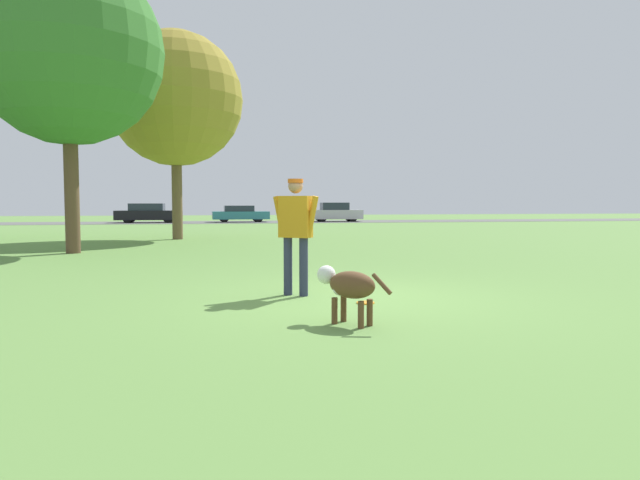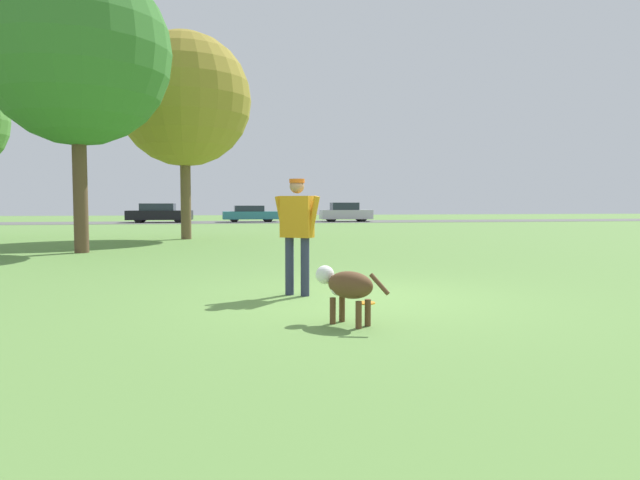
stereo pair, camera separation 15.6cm
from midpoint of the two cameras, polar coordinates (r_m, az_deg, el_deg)
The scene contains 10 objects.
ground_plane at distance 8.39m, azimuth 4.09°, elevation -5.78°, with size 120.00×120.00×0.00m, color #608C42.
far_road_strip at distance 42.38m, azimuth -7.55°, elevation 1.79°, with size 120.00×6.00×0.01m.
person at distance 8.48m, azimuth -1.78°, elevation 1.45°, with size 0.66×0.50×1.74m.
dog at distance 6.50m, azimuth 3.31°, elevation -4.59°, with size 0.74×0.87×0.65m.
frisbee at distance 7.93m, azimuth 5.19°, elevation -6.28°, with size 0.25×0.25×0.02m.
tree_near_left at distance 17.71m, azimuth -22.92°, elevation 16.90°, with size 5.12×5.12×8.09m.
tree_mid_center at distance 22.96m, azimuth -13.22°, elevation 13.49°, with size 5.08×5.08×7.89m.
parked_car_black at distance 42.58m, azimuth -15.67°, elevation 2.59°, with size 4.64×2.06×1.38m.
parked_car_teal at distance 42.50m, azimuth -6.88°, elevation 2.62°, with size 4.14×1.83×1.22m.
parked_car_silver at distance 43.25m, azimuth 2.67°, elevation 2.76°, with size 3.93×1.83×1.44m.
Camera 2 is at (-1.99, -8.03, 1.38)m, focal length 32.00 mm.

